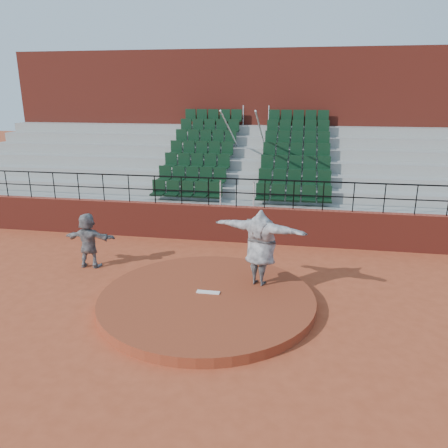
{
  "coord_description": "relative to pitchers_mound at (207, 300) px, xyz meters",
  "views": [
    {
      "loc": [
        2.19,
        -9.87,
        5.23
      ],
      "look_at": [
        0.0,
        2.5,
        1.4
      ],
      "focal_mm": 35.0,
      "sensor_mm": 36.0,
      "label": 1
    }
  ],
  "objects": [
    {
      "name": "fielder",
      "position": [
        -4.1,
        1.83,
        0.74
      ],
      "size": [
        1.6,
        0.52,
        1.72
      ],
      "primitive_type": "imported",
      "rotation": [
        0.0,
        0.0,
        3.15
      ],
      "color": "black",
      "rests_on": "ground"
    },
    {
      "name": "pitchers_mound",
      "position": [
        0.0,
        0.0,
        0.0
      ],
      "size": [
        5.5,
        5.5,
        0.25
      ],
      "primitive_type": "cylinder",
      "color": "brown",
      "rests_on": "ground"
    },
    {
      "name": "seating_deck",
      "position": [
        0.0,
        8.65,
        1.31
      ],
      "size": [
        24.0,
        5.97,
        4.63
      ],
      "color": "gray",
      "rests_on": "ground"
    },
    {
      "name": "boundary_wall",
      "position": [
        0.0,
        5.0,
        0.53
      ],
      "size": [
        24.0,
        0.3,
        1.3
      ],
      "primitive_type": "cube",
      "color": "maroon",
      "rests_on": "ground"
    },
    {
      "name": "pitcher",
      "position": [
        1.25,
        0.96,
        1.16
      ],
      "size": [
        2.64,
        1.41,
        2.07
      ],
      "primitive_type": "imported",
      "rotation": [
        0.0,
        0.0,
        2.84
      ],
      "color": "black",
      "rests_on": "pitchers_mound"
    },
    {
      "name": "wall_railing",
      "position": [
        0.0,
        5.0,
        1.9
      ],
      "size": [
        24.04,
        0.05,
        1.03
      ],
      "color": "black",
      "rests_on": "boundary_wall"
    },
    {
      "name": "press_box_facade",
      "position": [
        0.0,
        12.6,
        3.43
      ],
      "size": [
        24.0,
        3.0,
        7.1
      ],
      "primitive_type": "cube",
      "color": "maroon",
      "rests_on": "ground"
    },
    {
      "name": "pitching_rubber",
      "position": [
        0.0,
        0.15,
        0.14
      ],
      "size": [
        0.6,
        0.15,
        0.03
      ],
      "primitive_type": "cube",
      "color": "white",
      "rests_on": "pitchers_mound"
    },
    {
      "name": "ground",
      "position": [
        0.0,
        0.0,
        -0.12
      ],
      "size": [
        90.0,
        90.0,
        0.0
      ],
      "primitive_type": "plane",
      "color": "#AA4526",
      "rests_on": "ground"
    }
  ]
}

